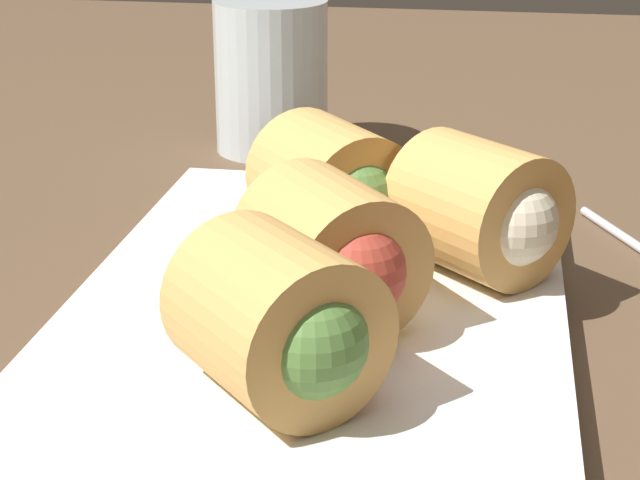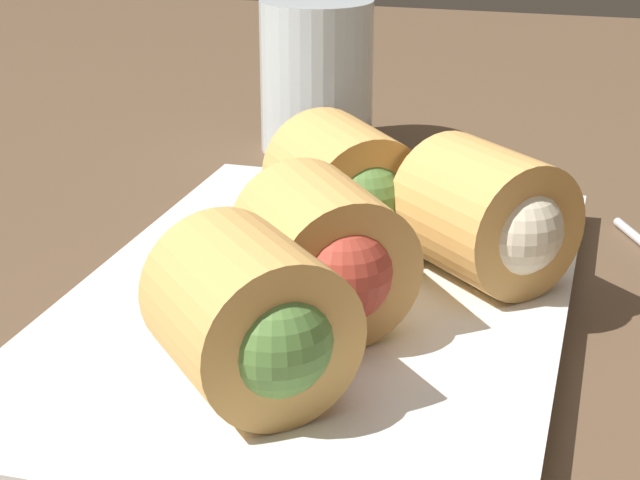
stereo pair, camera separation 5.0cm
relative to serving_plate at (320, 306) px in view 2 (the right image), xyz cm
name	(u,v)px [view 2 (the right image)]	position (x,y,z in cm)	size (l,w,h in cm)	color
table_surface	(353,374)	(-2.70, -2.26, -1.76)	(180.00, 140.00, 2.00)	brown
serving_plate	(320,306)	(0.00, 0.00, 0.00)	(34.04, 22.14, 1.50)	white
roll_front_left	(491,217)	(3.36, -7.22, 3.92)	(9.06, 9.06, 6.36)	#DBA356
roll_front_right	(325,256)	(-3.25, -1.17, 3.92)	(8.99, 8.97, 6.36)	#DBA356
roll_back_left	(348,187)	(5.68, 0.17, 3.92)	(9.02, 9.01, 6.36)	#DBA356
roll_back_right	(254,320)	(-9.84, -0.32, 3.92)	(9.06, 9.06, 6.36)	#DBA356
drinking_glass	(317,76)	(26.75, 7.89, 4.42)	(7.79, 7.79, 10.35)	silver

